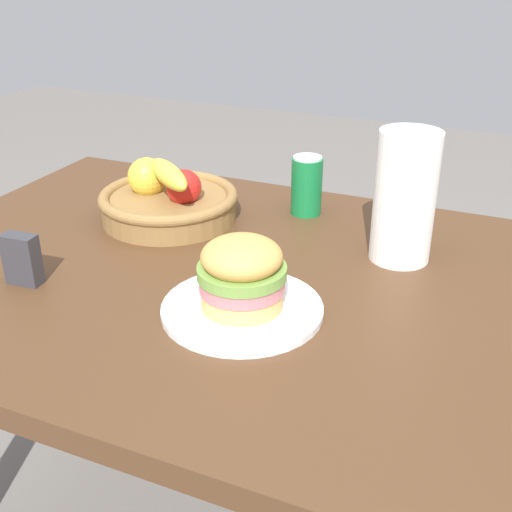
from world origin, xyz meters
name	(u,v)px	position (x,y,z in m)	size (l,w,h in m)	color
dining_table	(260,327)	(0.00, 0.00, 0.65)	(1.40, 0.90, 0.75)	#4C301C
plate	(242,309)	(0.02, -0.12, 0.76)	(0.26, 0.26, 0.01)	white
sandwich	(242,273)	(0.02, -0.12, 0.82)	(0.14, 0.14, 0.12)	#DBAD60
soda_can	(307,185)	(-0.03, 0.31, 0.81)	(0.07, 0.07, 0.13)	#147238
fruit_basket	(168,199)	(-0.28, 0.17, 0.79)	(0.29, 0.29, 0.14)	olive
paper_towel_roll	(405,197)	(0.21, 0.17, 0.87)	(0.11, 0.11, 0.24)	white
napkin_holder	(22,259)	(-0.36, -0.18, 0.80)	(0.06, 0.03, 0.09)	#333338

